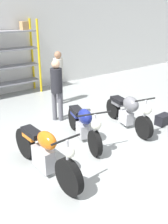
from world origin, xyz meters
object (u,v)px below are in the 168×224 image
(toolbox, at_px, (163,120))
(motorcycle_orange, at_px, (44,152))
(person_browsing, at_px, (57,86))
(motorcycle_blue, at_px, (83,124))
(motorcycle_grey, at_px, (128,111))
(person_near_rack, at_px, (59,73))

(toolbox, bearing_deg, motorcycle_orange, 179.32)
(person_browsing, distance_m, toolbox, 3.07)
(motorcycle_blue, xyz_separation_m, motorcycle_grey, (1.39, -0.13, 0.02))
(motorcycle_orange, xyz_separation_m, motorcycle_blue, (1.37, 0.56, 0.00))
(person_near_rack, distance_m, toolbox, 3.59)
(person_browsing, height_order, toolbox, person_browsing)
(person_browsing, bearing_deg, motorcycle_orange, 12.22)
(person_browsing, height_order, person_near_rack, person_near_rack)
(motorcycle_blue, bearing_deg, person_browsing, -170.66)
(motorcycle_blue, distance_m, person_browsing, 1.55)
(motorcycle_grey, relative_size, person_browsing, 1.15)
(motorcycle_blue, height_order, motorcycle_grey, motorcycle_grey)
(motorcycle_orange, xyz_separation_m, person_browsing, (1.56, 2.00, 0.56))
(motorcycle_orange, bearing_deg, motorcycle_blue, 110.25)
(motorcycle_grey, bearing_deg, motorcycle_orange, -68.30)
(motorcycle_orange, bearing_deg, person_browsing, 140.05)
(motorcycle_grey, height_order, person_browsing, person_browsing)
(motorcycle_blue, height_order, person_browsing, person_browsing)
(person_near_rack, relative_size, toolbox, 3.94)
(motorcycle_grey, distance_m, toolbox, 1.09)
(person_near_rack, height_order, toolbox, person_near_rack)
(motorcycle_blue, bearing_deg, motorcycle_grey, 101.45)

